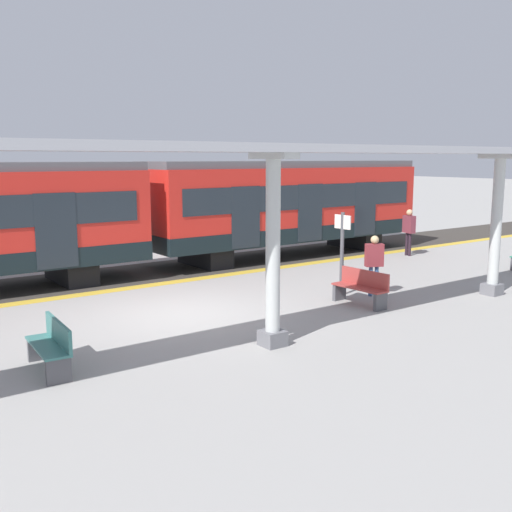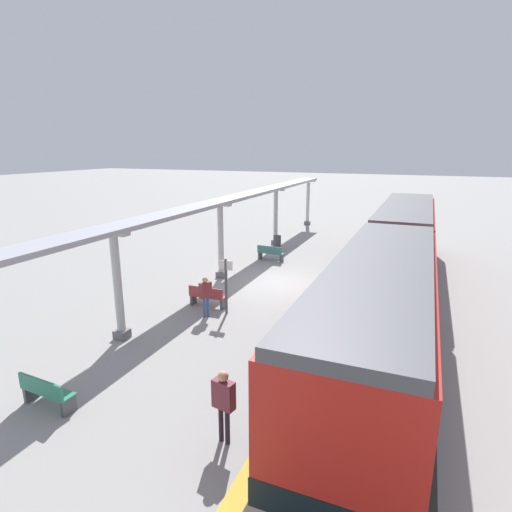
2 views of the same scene
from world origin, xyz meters
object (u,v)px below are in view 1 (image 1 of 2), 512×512
Objects in this scene: train_far_carriage at (287,206)px; bench_near_end at (52,345)px; canopy_pillar_fourth at (496,225)px; platform_info_sign at (342,246)px; bench_far_end at (361,287)px; canopy_pillar_third at (273,250)px; passenger_waiting_near_edge at (409,227)px; passenger_by_the_benches at (374,258)px.

train_far_carriage reaches higher than bench_near_end.
canopy_pillar_fourth is 4.06m from platform_info_sign.
train_far_carriage is 8.21m from canopy_pillar_fourth.
bench_far_end is at bearing -109.54° from canopy_pillar_fourth.
canopy_pillar_third reaches higher than bench_near_end.
bench_far_end is at bearing -58.28° from passenger_waiting_near_edge.
bench_near_end is at bearing -85.93° from passenger_by_the_benches.
platform_info_sign is at bearing -124.89° from canopy_pillar_fourth.
canopy_pillar_third reaches higher than passenger_by_the_benches.
canopy_pillar_third is 1.00× the size of canopy_pillar_fourth.
bench_far_end is 8.06m from passenger_waiting_near_edge.
canopy_pillar_fourth is at bearing 70.46° from bench_far_end.
bench_near_end is at bearing -81.68° from platform_info_sign.
platform_info_sign is 0.90m from passenger_by_the_benches.
canopy_pillar_third is 4.69m from platform_info_sign.
train_far_carriage is at bearing 160.60° from passenger_by_the_benches.
canopy_pillar_third is 2.14× the size of passenger_waiting_near_edge.
canopy_pillar_third reaches higher than bench_far_end.
passenger_by_the_benches reaches higher than bench_near_end.
passenger_waiting_near_edge is at bearing 116.15° from platform_info_sign.
passenger_waiting_near_edge is (-4.36, 14.44, 0.63)m from bench_near_end.
train_far_carriage reaches higher than passenger_by_the_benches.
train_far_carriage is 5.02× the size of platform_info_sign.
bench_near_end is 0.69× the size of platform_info_sign.
platform_info_sign is (-2.30, 4.06, -0.54)m from canopy_pillar_third.
canopy_pillar_third is 7.35m from canopy_pillar_fourth.
passenger_by_the_benches is (6.45, -2.27, -0.82)m from train_far_carriage.
bench_far_end is (-1.28, -3.60, -1.43)m from canopy_pillar_fourth.
platform_info_sign is (-1.02, 0.31, 0.89)m from bench_far_end.
canopy_pillar_fourth is 2.43× the size of bench_far_end.
bench_near_end is (-1.14, -11.21, -1.43)m from canopy_pillar_fourth.
train_far_carriage is at bearing 123.13° from bench_near_end.
passenger_waiting_near_edge is at bearing 122.48° from passenger_by_the_benches.
bench_far_end is (-0.14, 7.61, 0.00)m from bench_near_end.
train_far_carriage is 6.60m from platform_info_sign.
canopy_pillar_fourth is (8.20, 0.39, 0.05)m from train_far_carriage.
platform_info_sign is (-1.16, 7.92, 0.89)m from bench_near_end.
train_far_carriage is 2.99× the size of canopy_pillar_fourth.
canopy_pillar_fourth is 11.36m from bench_near_end.
bench_near_end is at bearing -73.20° from passenger_waiting_near_edge.
train_far_carriage is 13.00m from bench_near_end.
canopy_pillar_third is at bearing -60.45° from platform_info_sign.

